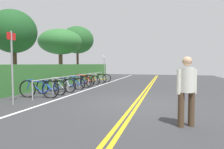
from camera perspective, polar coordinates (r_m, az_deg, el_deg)
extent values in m
cube|color=#353538|center=(7.16, 7.46, -8.46)|extent=(38.22, 13.17, 0.05)
cube|color=gold|center=(7.15, 8.10, -8.27)|extent=(34.40, 0.10, 0.00)
cube|color=gold|center=(7.17, 6.82, -8.23)|extent=(34.40, 0.10, 0.00)
cube|color=white|center=(8.20, -15.11, -6.87)|extent=(34.40, 0.12, 0.00)
cylinder|color=#9EA0A5|center=(8.12, -22.39, -4.45)|extent=(0.05, 0.05, 0.75)
cylinder|color=#9EA0A5|center=(9.27, -17.02, -3.44)|extent=(0.05, 0.05, 0.75)
cylinder|color=#9EA0A5|center=(10.48, -12.87, -2.63)|extent=(0.05, 0.05, 0.75)
cylinder|color=#9EA0A5|center=(11.73, -9.60, -1.99)|extent=(0.05, 0.05, 0.75)
cylinder|color=#9EA0A5|center=(13.02, -6.96, -1.47)|extent=(0.05, 0.05, 0.75)
cylinder|color=#9EA0A5|center=(14.33, -4.81, -1.04)|extent=(0.05, 0.05, 0.75)
cylinder|color=#9EA0A5|center=(15.66, -3.02, -0.68)|extent=(0.05, 0.05, 0.75)
cylinder|color=#9EA0A5|center=(11.71, -9.61, -0.17)|extent=(8.47, 0.04, 0.04)
torus|color=black|center=(8.91, -23.60, -3.93)|extent=(0.13, 0.77, 0.77)
torus|color=black|center=(8.38, -17.66, -4.25)|extent=(0.13, 0.77, 0.77)
cylinder|color=#1947B7|center=(8.69, -21.47, -3.46)|extent=(0.09, 0.60, 0.53)
cylinder|color=#1947B7|center=(8.63, -21.12, -1.95)|extent=(0.10, 0.71, 0.07)
cylinder|color=#1947B7|center=(8.51, -19.44, -3.68)|extent=(0.05, 0.17, 0.47)
cylinder|color=#1947B7|center=(8.48, -18.75, -4.73)|extent=(0.07, 0.38, 0.19)
cylinder|color=#1947B7|center=(8.42, -18.37, -3.19)|extent=(0.06, 0.26, 0.32)
cylinder|color=#1947B7|center=(8.86, -23.34, -2.86)|extent=(0.05, 0.14, 0.35)
cube|color=black|center=(8.45, -19.07, -1.94)|extent=(0.10, 0.21, 0.05)
cylinder|color=#1947B7|center=(8.82, -23.09, -1.45)|extent=(0.46, 0.07, 0.03)
torus|color=black|center=(9.66, -19.83, -3.49)|extent=(0.13, 0.71, 0.71)
torus|color=black|center=(9.05, -15.20, -3.85)|extent=(0.13, 0.71, 0.71)
cylinder|color=#1947B7|center=(9.42, -18.17, -3.13)|extent=(0.10, 0.56, 0.49)
cylinder|color=#1947B7|center=(9.36, -17.90, -1.86)|extent=(0.11, 0.66, 0.07)
cylinder|color=#1947B7|center=(9.21, -16.59, -3.34)|extent=(0.05, 0.16, 0.44)
cylinder|color=#1947B7|center=(9.16, -16.05, -4.25)|extent=(0.07, 0.36, 0.18)
cylinder|color=#1947B7|center=(9.10, -15.76, -2.94)|extent=(0.06, 0.24, 0.30)
cylinder|color=#1947B7|center=(9.62, -19.63, -2.59)|extent=(0.05, 0.13, 0.32)
cube|color=black|center=(9.15, -16.30, -1.85)|extent=(0.10, 0.21, 0.05)
cylinder|color=#1947B7|center=(9.57, -19.43, -1.38)|extent=(0.46, 0.08, 0.03)
torus|color=black|center=(10.41, -16.98, -2.94)|extent=(0.15, 0.73, 0.73)
torus|color=black|center=(9.79, -12.39, -3.25)|extent=(0.15, 0.73, 0.73)
cylinder|color=silver|center=(10.16, -15.33, -2.58)|extent=(0.11, 0.58, 0.50)
cylinder|color=silver|center=(10.10, -15.06, -1.37)|extent=(0.13, 0.70, 0.07)
cylinder|color=silver|center=(9.95, -13.76, -2.78)|extent=(0.06, 0.17, 0.45)
cylinder|color=silver|center=(9.90, -13.23, -3.63)|extent=(0.08, 0.37, 0.18)
cylinder|color=silver|center=(9.84, -12.93, -2.39)|extent=(0.07, 0.26, 0.31)
cylinder|color=silver|center=(10.36, -16.78, -2.07)|extent=(0.05, 0.14, 0.33)
cube|color=black|center=(9.89, -13.47, -1.36)|extent=(0.11, 0.21, 0.05)
cylinder|color=silver|center=(10.31, -16.58, -0.93)|extent=(0.46, 0.09, 0.03)
torus|color=black|center=(11.06, -14.88, -2.71)|extent=(0.22, 0.66, 0.67)
torus|color=black|center=(10.81, -9.65, -2.77)|extent=(0.22, 0.66, 0.67)
cylinder|color=#1947B7|center=(10.95, -12.95, -2.33)|extent=(0.18, 0.58, 0.46)
cylinder|color=#1947B7|center=(10.91, -12.63, -1.29)|extent=(0.20, 0.69, 0.07)
cylinder|color=#1947B7|center=(10.87, -11.17, -2.43)|extent=(0.08, 0.17, 0.41)
cylinder|color=#1947B7|center=(10.86, -10.58, -3.13)|extent=(0.13, 0.37, 0.17)
cylinder|color=#1947B7|center=(10.82, -10.24, -2.08)|extent=(0.10, 0.25, 0.29)
cylinder|color=#1947B7|center=(11.03, -14.64, -1.95)|extent=(0.07, 0.14, 0.30)
cube|color=black|center=(10.83, -10.83, -1.23)|extent=(0.13, 0.21, 0.05)
cylinder|color=#1947B7|center=(11.00, -14.39, -0.94)|extent=(0.45, 0.14, 0.03)
torus|color=black|center=(11.98, -12.63, -2.12)|extent=(0.11, 0.72, 0.72)
torus|color=black|center=(11.59, -7.69, -2.24)|extent=(0.11, 0.72, 0.72)
cylinder|color=#1947B7|center=(11.82, -10.82, -1.76)|extent=(0.08, 0.62, 0.49)
cylinder|color=#1947B7|center=(11.77, -10.51, -0.72)|extent=(0.09, 0.74, 0.07)
cylinder|color=#1947B7|center=(11.69, -9.13, -1.88)|extent=(0.05, 0.18, 0.44)
cylinder|color=#1947B7|center=(11.66, -8.57, -2.59)|extent=(0.07, 0.40, 0.18)
cylinder|color=#1947B7|center=(11.62, -8.25, -1.54)|extent=(0.06, 0.27, 0.31)
cylinder|color=#1947B7|center=(11.95, -12.40, -1.37)|extent=(0.05, 0.15, 0.33)
cube|color=black|center=(11.64, -8.82, -0.69)|extent=(0.10, 0.21, 0.05)
cylinder|color=#1947B7|center=(11.91, -12.17, -0.38)|extent=(0.46, 0.06, 0.03)
torus|color=black|center=(13.00, -10.05, -1.61)|extent=(0.31, 0.73, 0.75)
torus|color=black|center=(12.27, -6.54, -1.87)|extent=(0.31, 0.73, 0.75)
cylinder|color=red|center=(12.71, -8.79, -1.31)|extent=(0.24, 0.59, 0.52)
cylinder|color=red|center=(12.65, -8.57, -0.31)|extent=(0.28, 0.70, 0.07)
cylinder|color=red|center=(12.46, -7.59, -1.47)|extent=(0.09, 0.17, 0.46)
cylinder|color=red|center=(12.40, -7.18, -2.18)|extent=(0.16, 0.38, 0.19)
cylinder|color=red|center=(12.33, -6.95, -1.15)|extent=(0.12, 0.26, 0.32)
cylinder|color=red|center=(12.95, -9.89, -0.90)|extent=(0.08, 0.14, 0.34)
cube|color=black|center=(12.40, -7.36, -0.31)|extent=(0.14, 0.22, 0.05)
cylinder|color=red|center=(12.90, -9.74, 0.05)|extent=(0.44, 0.18, 0.03)
torus|color=black|center=(13.79, -8.29, -1.53)|extent=(0.15, 0.66, 0.66)
torus|color=black|center=(13.31, -4.82, -1.67)|extent=(0.15, 0.66, 0.66)
cylinder|color=orange|center=(13.60, -7.02, -1.27)|extent=(0.11, 0.55, 0.45)
cylinder|color=orange|center=(13.56, -6.80, -0.45)|extent=(0.13, 0.65, 0.07)
cylinder|color=orange|center=(13.44, -5.83, -1.37)|extent=(0.06, 0.16, 0.40)
cylinder|color=orange|center=(13.40, -5.44, -1.93)|extent=(0.09, 0.35, 0.17)
cylinder|color=orange|center=(13.35, -5.21, -1.11)|extent=(0.07, 0.24, 0.28)
cylinder|color=orange|center=(13.76, -8.12, -0.94)|extent=(0.05, 0.13, 0.30)
cube|color=black|center=(13.39, -5.61, -0.42)|extent=(0.11, 0.21, 0.05)
cylinder|color=orange|center=(13.72, -7.96, -0.15)|extent=(0.46, 0.09, 0.03)
torus|color=black|center=(14.45, -7.33, -1.19)|extent=(0.14, 0.72, 0.72)
torus|color=black|center=(14.20, -3.07, -1.25)|extent=(0.14, 0.72, 0.72)
cylinder|color=silver|center=(14.34, -5.75, -0.88)|extent=(0.11, 0.62, 0.49)
cylinder|color=silver|center=(14.31, -5.48, -0.03)|extent=(0.13, 0.74, 0.07)
cylinder|color=silver|center=(14.26, -4.30, -0.97)|extent=(0.06, 0.18, 0.44)
cylinder|color=silver|center=(14.25, -3.83, -1.53)|extent=(0.09, 0.40, 0.18)
cylinder|color=silver|center=(14.21, -3.55, -0.68)|extent=(0.07, 0.27, 0.30)
cylinder|color=silver|center=(14.43, -7.12, -0.57)|extent=(0.05, 0.15, 0.33)
cube|color=black|center=(14.23, -4.03, 0.01)|extent=(0.10, 0.21, 0.05)
cylinder|color=silver|center=(14.40, -6.92, 0.24)|extent=(0.46, 0.09, 0.03)
torus|color=black|center=(15.22, -5.50, -1.05)|extent=(0.14, 0.67, 0.67)
torus|color=black|center=(15.01, -1.56, -1.10)|extent=(0.14, 0.67, 0.67)
cylinder|color=yellow|center=(15.13, -4.04, -0.78)|extent=(0.11, 0.60, 0.46)
cylinder|color=yellow|center=(15.10, -3.78, -0.03)|extent=(0.13, 0.72, 0.07)
cylinder|color=yellow|center=(15.06, -2.69, -0.85)|extent=(0.06, 0.18, 0.41)
cylinder|color=yellow|center=(15.05, -2.26, -1.35)|extent=(0.08, 0.39, 0.17)
cylinder|color=yellow|center=(15.02, -2.00, -0.60)|extent=(0.07, 0.26, 0.28)
cylinder|color=yellow|center=(15.20, -5.31, -0.51)|extent=(0.05, 0.14, 0.30)
cube|color=black|center=(15.03, -2.44, 0.02)|extent=(0.10, 0.21, 0.05)
cylinder|color=yellow|center=(15.18, -5.12, 0.23)|extent=(0.46, 0.09, 0.03)
cylinder|color=#4C3826|center=(4.65, 19.64, -9.74)|extent=(0.14, 0.14, 0.78)
cylinder|color=#4C3826|center=(4.79, 22.31, -9.40)|extent=(0.14, 0.14, 0.78)
cylinder|color=silver|center=(4.62, 21.16, -1.47)|extent=(0.32, 0.32, 0.55)
sphere|color=tan|center=(4.60, 21.26, 3.66)|extent=(0.21, 0.21, 0.21)
cylinder|color=silver|center=(4.51, 19.04, -2.04)|extent=(0.09, 0.09, 0.55)
cylinder|color=silver|center=(4.74, 23.15, -1.88)|extent=(0.09, 0.09, 0.55)
cylinder|color=gray|center=(7.51, -27.32, 1.69)|extent=(0.06, 0.06, 2.54)
cube|color=red|center=(7.56, -27.53, 9.96)|extent=(0.36, 0.04, 0.24)
cylinder|color=gray|center=(16.48, -2.29, 2.11)|extent=(0.06, 0.06, 2.24)
cube|color=white|center=(16.49, -2.30, 5.38)|extent=(0.36, 0.07, 0.24)
cube|color=#387533|center=(14.00, -14.69, 0.08)|extent=(17.47, 1.08, 1.39)
cylinder|color=#473323|center=(12.99, -26.81, 1.39)|extent=(0.31, 0.31, 2.19)
ellipsoid|color=#1C4C21|center=(13.13, -27.05, 11.20)|extent=(2.70, 2.70, 2.54)
cylinder|color=brown|center=(15.98, -14.85, 2.03)|extent=(0.30, 0.30, 2.27)
ellipsoid|color=#2D6B30|center=(16.08, -14.96, 9.28)|extent=(3.39, 3.39, 1.98)
cylinder|color=#473323|center=(21.16, -10.08, 2.88)|extent=(0.24, 0.24, 2.68)
ellipsoid|color=#235626|center=(21.31, -10.14, 9.97)|extent=(3.45, 3.45, 2.86)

